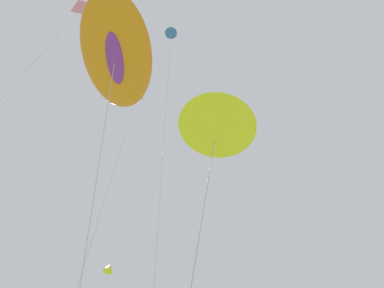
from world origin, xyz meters
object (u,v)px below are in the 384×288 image
at_px(big_show_kite, 116,49).
at_px(small_kite_tiny_distant, 135,103).
at_px(small_kite_stunt_black, 75,15).
at_px(small_kite_delta_white, 219,109).
at_px(small_kite_box_yellow, 109,268).
at_px(small_kite_streamer_purple, 171,32).

bearing_deg(big_show_kite, small_kite_tiny_distant, 4.19).
bearing_deg(small_kite_stunt_black, small_kite_delta_white, 123.80).
bearing_deg(small_kite_tiny_distant, small_kite_delta_white, 9.68).
bearing_deg(small_kite_box_yellow, small_kite_tiny_distant, 107.38).
height_order(small_kite_tiny_distant, small_kite_streamer_purple, small_kite_streamer_purple).
bearing_deg(small_kite_streamer_purple, small_kite_delta_white, 168.80).
bearing_deg(small_kite_streamer_purple, big_show_kite, 111.92).
height_order(small_kite_stunt_black, small_kite_streamer_purple, small_kite_streamer_purple).
xyz_separation_m(big_show_kite, small_kite_stunt_black, (-2.41, 3.02, 6.24)).
bearing_deg(small_kite_delta_white, small_kite_box_yellow, 5.31).
height_order(small_kite_delta_white, small_kite_stunt_black, small_kite_stunt_black).
relative_size(small_kite_delta_white, small_kite_stunt_black, 0.30).
bearing_deg(big_show_kite, small_kite_box_yellow, 9.62).
distance_m(small_kite_tiny_distant, small_kite_stunt_black, 6.71).
bearing_deg(small_kite_box_yellow, big_show_kite, 105.13).
distance_m(small_kite_stunt_black, small_kite_box_yellow, 20.91).
bearing_deg(big_show_kite, small_kite_streamer_purple, -37.22).
height_order(big_show_kite, small_kite_delta_white, big_show_kite).
bearing_deg(small_kite_delta_white, small_kite_tiny_distant, 13.85).
bearing_deg(small_kite_stunt_black, big_show_kite, 140.33).
distance_m(small_kite_streamer_purple, small_kite_box_yellow, 20.90).
relative_size(small_kite_tiny_distant, small_kite_streamer_purple, 0.87).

